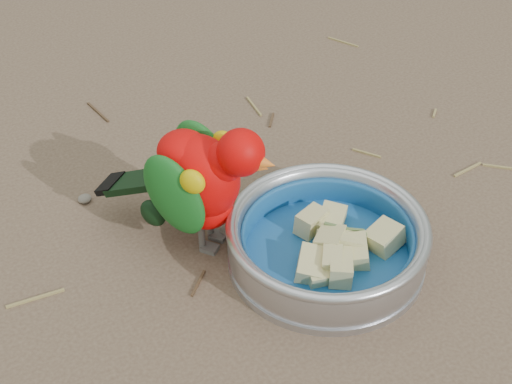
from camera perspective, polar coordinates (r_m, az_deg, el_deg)
ground at (r=0.94m, az=-0.14°, el=-6.13°), size 60.00×60.00×0.00m
food_bowl at (r=0.96m, az=5.11°, el=-4.71°), size 0.24×0.24×0.02m
bowl_wall at (r=0.94m, az=5.22°, el=-3.38°), size 0.24×0.24×0.04m
fruit_wedges at (r=0.94m, az=5.19°, el=-3.70°), size 0.14×0.14×0.03m
lory_parrot at (r=0.93m, az=-4.05°, el=0.36°), size 0.21×0.23×0.17m
ground_debris at (r=0.95m, az=0.10°, el=-5.17°), size 0.90×0.80×0.01m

